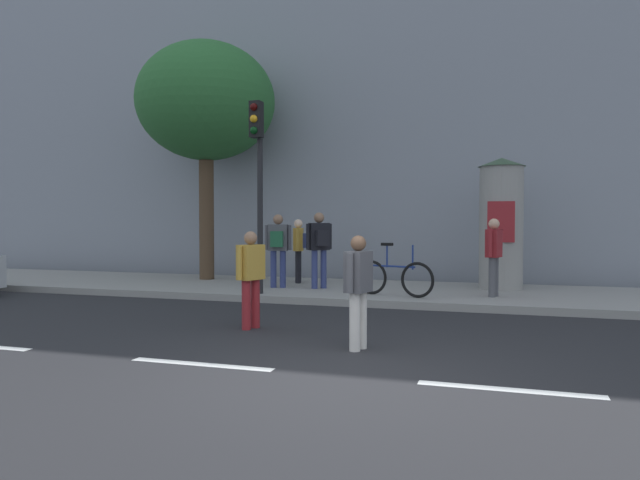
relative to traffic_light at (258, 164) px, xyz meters
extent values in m
plane|color=#232326|center=(3.28, -5.24, -2.88)|extent=(80.00, 80.00, 0.00)
cube|color=gray|center=(3.28, 1.76, -2.80)|extent=(36.00, 4.00, 0.15)
cube|color=silver|center=(1.57, -5.24, -2.87)|extent=(1.80, 0.16, 0.01)
cube|color=silver|center=(5.00, -5.24, -2.87)|extent=(1.80, 0.16, 0.01)
cube|color=gray|center=(3.28, 6.76, 2.99)|extent=(36.00, 5.00, 11.74)
cylinder|color=black|center=(0.00, 0.11, -1.09)|extent=(0.12, 0.12, 3.28)
cube|color=black|center=(0.00, -0.07, 0.93)|extent=(0.24, 0.24, 0.75)
sphere|color=#390605|center=(0.00, -0.20, 1.16)|extent=(0.16, 0.16, 0.16)
sphere|color=#F2A519|center=(0.00, -0.20, 0.92)|extent=(0.16, 0.16, 0.16)
sphere|color=#07330F|center=(0.00, -0.20, 0.68)|extent=(0.16, 0.16, 0.16)
cylinder|color=gray|center=(4.87, 2.56, -1.34)|extent=(0.96, 0.96, 2.77)
cone|color=#334C33|center=(4.87, 2.56, 0.15)|extent=(1.06, 1.06, 0.20)
cube|color=maroon|center=(4.87, 2.07, -1.20)|extent=(0.58, 0.02, 0.90)
cylinder|color=#4C3826|center=(-2.61, 2.57, -1.15)|extent=(0.39, 0.39, 3.16)
ellipsoid|color=#28602D|center=(-2.61, 2.57, 1.98)|extent=(3.64, 3.64, 3.10)
cylinder|color=maroon|center=(1.14, -3.05, -2.49)|extent=(0.14, 0.14, 0.77)
cylinder|color=maroon|center=(1.20, -2.85, -2.49)|extent=(0.14, 0.14, 0.77)
cube|color=#B78C33|center=(1.17, -2.95, -1.83)|extent=(0.36, 0.47, 0.55)
cylinder|color=#B78C33|center=(1.09, -3.19, -1.83)|extent=(0.09, 0.09, 0.52)
cylinder|color=#B78C33|center=(1.25, -2.71, -1.83)|extent=(0.09, 0.09, 0.52)
sphere|color=#8C664C|center=(1.17, -2.95, -1.46)|extent=(0.21, 0.21, 0.21)
cylinder|color=silver|center=(3.11, -4.00, -2.50)|extent=(0.14, 0.14, 0.75)
cylinder|color=silver|center=(3.15, -3.82, -2.50)|extent=(0.14, 0.14, 0.75)
cube|color=#4C4C51|center=(3.13, -3.91, -1.85)|extent=(0.32, 0.43, 0.53)
cylinder|color=#4C4C51|center=(3.07, -4.14, -1.85)|extent=(0.09, 0.09, 0.51)
cylinder|color=#4C4C51|center=(3.19, -3.68, -1.85)|extent=(0.09, 0.09, 0.51)
sphere|color=brown|center=(3.13, -3.91, -1.48)|extent=(0.20, 0.20, 0.20)
cylinder|color=black|center=(0.00, 2.53, -2.32)|extent=(0.14, 0.14, 0.80)
cylinder|color=black|center=(0.07, 2.31, -2.32)|extent=(0.14, 0.14, 0.80)
cube|color=#B78C33|center=(0.03, 2.42, -1.64)|extent=(0.36, 0.51, 0.57)
cylinder|color=#B78C33|center=(-0.05, 2.68, -1.64)|extent=(0.09, 0.09, 0.54)
cylinder|color=#B78C33|center=(0.11, 2.16, -1.64)|extent=(0.09, 0.09, 0.54)
sphere|color=beige|center=(0.03, 2.42, -1.25)|extent=(0.22, 0.22, 0.22)
cube|color=navy|center=(0.21, 2.47, -1.67)|extent=(0.23, 0.31, 0.36)
cylinder|color=navy|center=(0.82, 1.32, -2.29)|extent=(0.14, 0.14, 0.88)
cylinder|color=navy|center=(0.99, 1.47, -2.29)|extent=(0.14, 0.14, 0.88)
cube|color=black|center=(0.90, 1.40, -1.54)|extent=(0.50, 0.47, 0.62)
cylinder|color=black|center=(0.70, 1.22, -1.54)|extent=(0.09, 0.09, 0.59)
cylinder|color=black|center=(1.11, 1.57, -1.54)|extent=(0.09, 0.09, 0.59)
sphere|color=#8C664C|center=(0.90, 1.40, -1.11)|extent=(0.24, 0.24, 0.24)
cube|color=black|center=(1.02, 1.26, -1.57)|extent=(0.32, 0.30, 0.36)
cylinder|color=navy|center=(-0.16, 1.24, -2.30)|extent=(0.14, 0.14, 0.86)
cylinder|color=navy|center=(0.06, 1.29, -2.30)|extent=(0.14, 0.14, 0.86)
cube|color=#4C4C51|center=(-0.05, 1.27, -1.56)|extent=(0.48, 0.33, 0.61)
cylinder|color=#4C4C51|center=(-0.31, 1.21, -1.56)|extent=(0.09, 0.09, 0.58)
cylinder|color=#4C4C51|center=(0.21, 1.33, -1.56)|extent=(0.09, 0.09, 0.58)
sphere|color=#8C664C|center=(-0.05, 1.27, -1.14)|extent=(0.23, 0.23, 0.23)
cube|color=#1E5938|center=(-0.01, 1.09, -1.59)|extent=(0.31, 0.22, 0.36)
cylinder|color=#4C4C51|center=(4.77, 1.16, -2.32)|extent=(0.14, 0.14, 0.80)
cylinder|color=#4C4C51|center=(4.71, 0.97, -2.32)|extent=(0.14, 0.14, 0.80)
cube|color=maroon|center=(4.74, 1.06, -1.64)|extent=(0.34, 0.45, 0.57)
cylinder|color=maroon|center=(4.81, 1.30, -1.64)|extent=(0.09, 0.09, 0.54)
cylinder|color=maroon|center=(4.67, 0.83, -1.64)|extent=(0.09, 0.09, 0.54)
sphere|color=tan|center=(4.74, 1.06, -1.24)|extent=(0.22, 0.22, 0.22)
torus|color=black|center=(2.28, 0.69, -2.37)|extent=(0.71, 0.26, 0.72)
torus|color=black|center=(3.29, 0.40, -2.37)|extent=(0.71, 0.26, 0.72)
cylinder|color=navy|center=(2.78, 0.55, -2.12)|extent=(0.92, 0.30, 0.04)
cylinder|color=navy|center=(2.63, 0.59, -1.92)|extent=(0.04, 0.04, 0.45)
cylinder|color=navy|center=(3.19, 0.43, -1.92)|extent=(0.04, 0.04, 0.50)
cube|color=black|center=(2.63, 0.59, -1.67)|extent=(0.26, 0.16, 0.06)
camera|label=1|loc=(4.93, -11.26, -1.21)|focal=32.68mm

